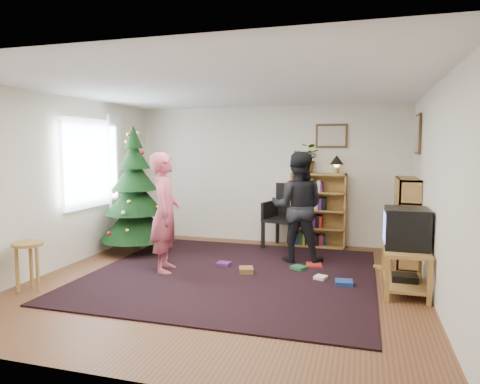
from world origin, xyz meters
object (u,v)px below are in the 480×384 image
(picture_right, at_px, (418,134))
(tv_stand, at_px, (405,266))
(bookshelf_right, at_px, (406,220))
(stool, at_px, (28,253))
(crt_tv, at_px, (406,228))
(potted_plant, at_px, (308,158))
(person_by_chair, at_px, (298,207))
(christmas_tree, at_px, (135,200))
(armchair, at_px, (286,213))
(person_standing, at_px, (165,213))
(bookshelf_back, at_px, (318,209))
(table_lamp, at_px, (337,161))
(picture_back, at_px, (332,136))

(picture_right, bearing_deg, tv_stand, -99.41)
(bookshelf_right, height_order, stool, bookshelf_right)
(crt_tv, relative_size, potted_plant, 1.06)
(bookshelf_right, relative_size, stool, 2.16)
(person_by_chair, bearing_deg, christmas_tree, 0.90)
(crt_tv, bearing_deg, armchair, 132.59)
(person_standing, bearing_deg, christmas_tree, 32.25)
(bookshelf_back, bearing_deg, bookshelf_right, -28.98)
(christmas_tree, xyz_separation_m, bookshelf_back, (2.89, 1.26, -0.21))
(bookshelf_right, bearing_deg, stool, 119.78)
(person_standing, relative_size, table_lamp, 5.30)
(christmas_tree, relative_size, tv_stand, 2.31)
(picture_right, xyz_separation_m, tv_stand, (-0.26, -1.54, -1.62))
(person_by_chair, bearing_deg, picture_back, -109.70)
(tv_stand, bearing_deg, table_lamp, 114.38)
(tv_stand, relative_size, table_lamp, 2.87)
(potted_plant, bearing_deg, stool, -131.29)
(stool, height_order, potted_plant, potted_plant)
(picture_back, height_order, bookshelf_right, picture_back)
(bookshelf_right, bearing_deg, armchair, 72.58)
(bookshelf_back, xyz_separation_m, table_lamp, (0.30, 0.00, 0.85))
(bookshelf_back, relative_size, stool, 2.16)
(table_lamp, bearing_deg, stool, -135.76)
(tv_stand, xyz_separation_m, person_by_chair, (-1.46, 1.01, 0.52))
(picture_back, xyz_separation_m, tv_stand, (1.07, -2.26, -1.62))
(potted_plant, bearing_deg, picture_back, 18.89)
(tv_stand, bearing_deg, potted_plant, 124.54)
(bookshelf_right, relative_size, person_by_chair, 0.77)
(picture_back, bearing_deg, stool, -133.74)
(person_standing, xyz_separation_m, potted_plant, (1.70, 2.16, 0.72))
(person_by_chair, xyz_separation_m, table_lamp, (0.50, 1.12, 0.67))
(bookshelf_back, distance_m, crt_tv, 2.48)
(picture_back, relative_size, armchair, 0.49)
(tv_stand, xyz_separation_m, armchair, (-1.81, 1.97, 0.28))
(picture_back, bearing_deg, bookshelf_right, -37.16)
(armchair, bearing_deg, picture_back, 37.61)
(christmas_tree, bearing_deg, crt_tv, -11.75)
(tv_stand, height_order, table_lamp, table_lamp)
(bookshelf_back, height_order, person_by_chair, person_by_chair)
(tv_stand, height_order, person_standing, person_standing)
(christmas_tree, bearing_deg, person_standing, -42.22)
(christmas_tree, height_order, person_by_chair, christmas_tree)
(bookshelf_back, relative_size, person_by_chair, 0.77)
(bookshelf_right, bearing_deg, person_standing, 112.92)
(stool, bearing_deg, person_standing, 43.98)
(christmas_tree, relative_size, crt_tv, 3.85)
(crt_tv, distance_m, stool, 4.60)
(person_by_chair, distance_m, potted_plant, 1.32)
(person_standing, bearing_deg, bookshelf_back, -56.95)
(picture_back, bearing_deg, tv_stand, -64.69)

